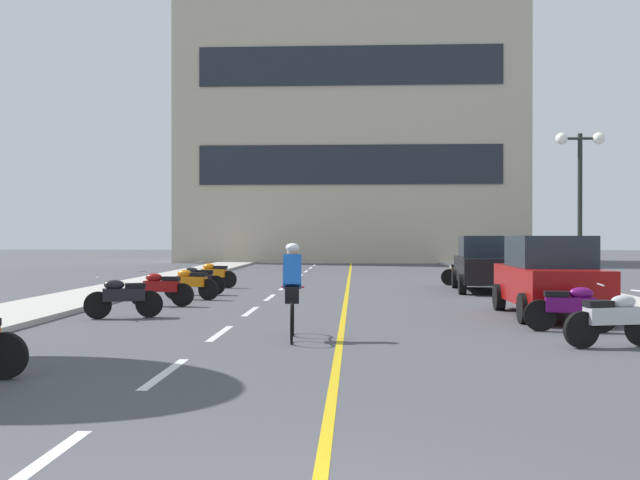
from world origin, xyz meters
TOP-DOWN VIEW (x-y plane):
  - ground_plane at (0.00, 21.00)m, footprint 140.00×140.00m
  - curb_left at (-7.20, 24.00)m, footprint 2.40×72.00m
  - curb_right at (7.20, 24.00)m, footprint 2.40×72.00m
  - lane_dash_0 at (-2.00, 2.00)m, footprint 0.14×2.20m
  - lane_dash_1 at (-2.00, 6.00)m, footprint 0.14×2.20m
  - lane_dash_2 at (-2.00, 10.00)m, footprint 0.14×2.20m
  - lane_dash_3 at (-2.00, 14.00)m, footprint 0.14×2.20m
  - lane_dash_4 at (-2.00, 18.00)m, footprint 0.14×2.20m
  - lane_dash_5 at (-2.00, 22.00)m, footprint 0.14×2.20m
  - lane_dash_6 at (-2.00, 26.00)m, footprint 0.14×2.20m
  - lane_dash_7 at (-2.00, 30.00)m, footprint 0.14×2.20m
  - lane_dash_8 at (-2.00, 34.00)m, footprint 0.14×2.20m
  - lane_dash_9 at (-2.00, 38.00)m, footprint 0.14×2.20m
  - lane_dash_10 at (-2.00, 42.00)m, footprint 0.14×2.20m
  - lane_dash_11 at (-2.00, 46.00)m, footprint 0.14×2.20m
  - centre_line_yellow at (0.25, 24.00)m, footprint 0.12×66.00m
  - office_building at (0.16, 49.38)m, footprint 23.72×8.88m
  - street_lamp_mid at (7.27, 18.94)m, footprint 1.46×0.36m
  - parked_car_near at (4.87, 13.18)m, footprint 1.94×4.21m
  - parked_car_mid at (4.75, 20.75)m, footprint 2.11×4.29m
  - motorcycle_2 at (4.71, 8.60)m, footprint 1.67×0.69m
  - motorcycle_3 at (4.58, 10.51)m, footprint 1.70×0.60m
  - motorcycle_4 at (-4.61, 12.42)m, footprint 1.63×0.80m
  - motorcycle_5 at (-4.49, 15.17)m, footprint 1.70×0.60m
  - motorcycle_6 at (-4.17, 17.17)m, footprint 1.67×0.71m
  - motorcycle_7 at (-4.34, 18.81)m, footprint 1.70×0.60m
  - motorcycle_8 at (-4.43, 21.95)m, footprint 1.66×0.72m
  - motorcycle_9 at (4.50, 23.47)m, footprint 1.67×0.71m
  - cyclist_rider at (-0.59, 9.29)m, footprint 0.42×1.77m

SIDE VIEW (x-z plane):
  - ground_plane at x=0.00m, z-range 0.00..0.00m
  - lane_dash_0 at x=-2.00m, z-range 0.00..0.01m
  - lane_dash_1 at x=-2.00m, z-range 0.00..0.01m
  - lane_dash_2 at x=-2.00m, z-range 0.00..0.01m
  - lane_dash_3 at x=-2.00m, z-range 0.00..0.01m
  - lane_dash_4 at x=-2.00m, z-range 0.00..0.01m
  - lane_dash_5 at x=-2.00m, z-range 0.00..0.01m
  - lane_dash_6 at x=-2.00m, z-range 0.00..0.01m
  - lane_dash_7 at x=-2.00m, z-range 0.00..0.01m
  - lane_dash_8 at x=-2.00m, z-range 0.00..0.01m
  - lane_dash_9 at x=-2.00m, z-range 0.00..0.01m
  - lane_dash_10 at x=-2.00m, z-range 0.00..0.01m
  - lane_dash_11 at x=-2.00m, z-range 0.00..0.01m
  - centre_line_yellow at x=0.25m, z-range 0.00..0.01m
  - curb_left at x=-7.20m, z-range 0.00..0.12m
  - curb_right at x=7.20m, z-range 0.00..0.12m
  - motorcycle_2 at x=4.71m, z-range 0.01..0.93m
  - motorcycle_3 at x=4.58m, z-range 0.01..0.93m
  - motorcycle_4 at x=-4.61m, z-range 0.01..0.93m
  - motorcycle_5 at x=-4.49m, z-range 0.01..0.93m
  - motorcycle_6 at x=-4.17m, z-range 0.01..0.93m
  - motorcycle_7 at x=-4.34m, z-range 0.01..0.93m
  - motorcycle_8 at x=-4.43m, z-range 0.01..0.93m
  - motorcycle_9 at x=4.50m, z-range 0.01..0.93m
  - cyclist_rider at x=-0.59m, z-range 0.03..1.74m
  - parked_car_near at x=4.87m, z-range 0.01..1.83m
  - parked_car_mid at x=4.75m, z-range 0.01..1.83m
  - street_lamp_mid at x=7.27m, z-range 1.26..6.07m
  - office_building at x=0.16m, z-range 0.00..21.67m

